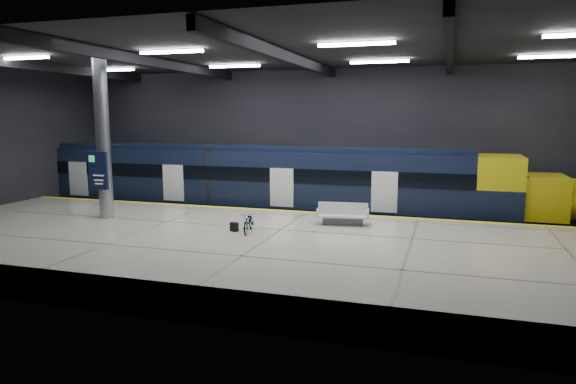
% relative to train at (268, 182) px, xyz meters
% --- Properties ---
extents(ground, '(30.00, 30.00, 0.00)m').
position_rel_train_xyz_m(ground, '(2.83, -5.50, -2.06)').
color(ground, black).
rests_on(ground, ground).
extents(room_shell, '(30.10, 16.10, 8.05)m').
position_rel_train_xyz_m(room_shell, '(2.83, -5.49, 3.66)').
color(room_shell, black).
rests_on(room_shell, ground).
extents(platform, '(30.00, 11.00, 1.10)m').
position_rel_train_xyz_m(platform, '(2.83, -8.00, -1.51)').
color(platform, beige).
rests_on(platform, ground).
extents(safety_strip, '(30.00, 0.40, 0.01)m').
position_rel_train_xyz_m(safety_strip, '(2.83, -2.75, -0.95)').
color(safety_strip, yellow).
rests_on(safety_strip, platform).
extents(rails, '(30.00, 1.52, 0.16)m').
position_rel_train_xyz_m(rails, '(2.83, 0.00, -1.98)').
color(rails, gray).
rests_on(rails, ground).
extents(train, '(29.40, 2.84, 3.79)m').
position_rel_train_xyz_m(train, '(0.00, 0.00, 0.00)').
color(train, black).
rests_on(train, ground).
extents(bench, '(2.16, 1.09, 0.92)m').
position_rel_train_xyz_m(bench, '(4.97, -4.91, -0.64)').
color(bench, '#595B60').
rests_on(bench, platform).
extents(bicycle, '(0.78, 1.57, 0.79)m').
position_rel_train_xyz_m(bicycle, '(1.82, -7.34, -0.56)').
color(bicycle, '#99999E').
rests_on(bicycle, platform).
extents(pannier_bag, '(0.34, 0.25, 0.35)m').
position_rel_train_xyz_m(pannier_bag, '(1.22, -7.34, -0.78)').
color(pannier_bag, black).
rests_on(pannier_bag, platform).
extents(info_column, '(0.90, 0.78, 6.90)m').
position_rel_train_xyz_m(info_column, '(-5.17, -6.52, 2.40)').
color(info_column, '#9EA0A5').
rests_on(info_column, platform).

